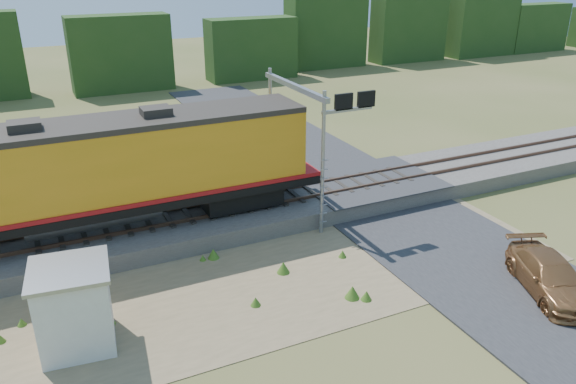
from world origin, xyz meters
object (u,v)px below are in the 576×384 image
shed (74,307)px  car (550,276)px  locomotive (80,173)px  signal_gantry (307,115)px

shed → car: 16.76m
locomotive → shed: size_ratio=7.03×
signal_gantry → car: (5.01, -10.10, -4.26)m
signal_gantry → car: size_ratio=1.41×
locomotive → signal_gantry: size_ratio=3.06×
signal_gantry → shed: bearing=-152.5°
shed → signal_gantry: (11.18, 5.83, 3.49)m
locomotive → car: bearing=-35.6°
shed → car: bearing=-8.4°
signal_gantry → car: 12.05m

